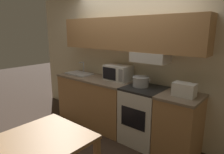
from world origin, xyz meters
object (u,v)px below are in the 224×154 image
object	(u,v)px
microwave	(118,73)
sink_basin	(79,73)
toaster	(184,90)
dining_table	(45,148)
cooking_pot	(141,81)
stove_range	(143,115)

from	to	relation	value
microwave	sink_basin	world-z (taller)	microwave
toaster	dining_table	distance (m)	1.90
toaster	sink_basin	size ratio (longest dim) A/B	0.57
cooking_pot	sink_basin	size ratio (longest dim) A/B	0.63
toaster	cooking_pot	bearing A→B (deg)	176.98
cooking_pot	toaster	distance (m)	0.72
stove_range	microwave	world-z (taller)	microwave
toaster	sink_basin	bearing A→B (deg)	179.71
microwave	sink_basin	size ratio (longest dim) A/B	0.86
cooking_pot	stove_range	bearing A→B (deg)	-17.12
sink_basin	cooking_pot	bearing A→B (deg)	1.05
cooking_pot	microwave	distance (m)	0.55
stove_range	sink_basin	bearing A→B (deg)	-179.99
stove_range	sink_basin	size ratio (longest dim) A/B	1.71
cooking_pot	sink_basin	xyz separation A→B (m)	(-1.47, -0.03, -0.07)
sink_basin	toaster	bearing A→B (deg)	-0.29
sink_basin	dining_table	size ratio (longest dim) A/B	0.64
stove_range	microwave	bearing A→B (deg)	169.60
stove_range	dining_table	size ratio (longest dim) A/B	1.09
stove_range	microwave	distance (m)	0.88
cooking_pot	dining_table	bearing A→B (deg)	-91.99
sink_basin	stove_range	bearing A→B (deg)	0.01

